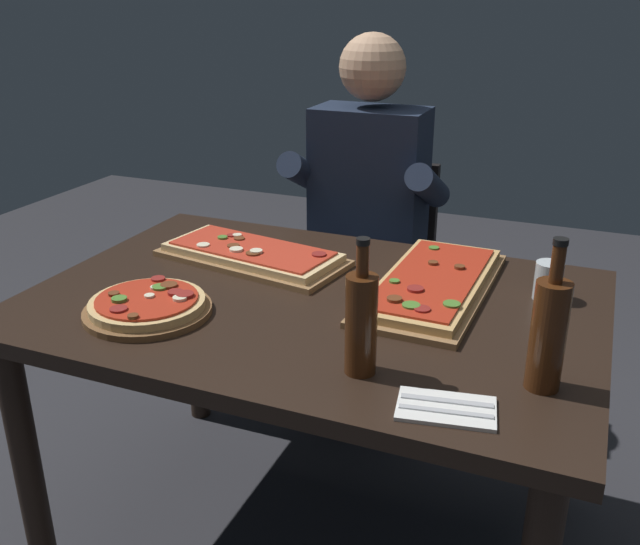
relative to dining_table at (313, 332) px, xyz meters
The scene contains 11 objects.
ground_plane 0.64m from the dining_table, ahead, with size 6.40×6.40×0.00m, color #2D2D33.
dining_table is the anchor object (origin of this frame).
pizza_rectangular_front 0.33m from the dining_table, 146.40° to the left, with size 0.57×0.32×0.05m.
pizza_rectangular_left 0.33m from the dining_table, 30.26° to the left, with size 0.28×0.59×0.05m.
pizza_round_far 0.42m from the dining_table, 144.43° to the right, with size 0.30×0.30×0.05m.
wine_bottle_dark 0.65m from the dining_table, 20.81° to the right, with size 0.07×0.07×0.30m.
oil_bottle_amber 0.43m from the dining_table, 52.19° to the right, with size 0.06×0.06×0.28m.
tumbler_near_camera 0.60m from the dining_table, 22.01° to the left, with size 0.07×0.07×0.10m.
napkin_cutlery_set 0.57m from the dining_table, 41.20° to the right, with size 0.20×0.14×0.01m.
diner_chair 0.88m from the dining_table, 97.71° to the left, with size 0.44×0.44×0.87m.
seated_diner 0.75m from the dining_table, 98.95° to the left, with size 0.53×0.41×1.33m.
Camera 1 is at (0.63, -1.47, 1.46)m, focal length 39.33 mm.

